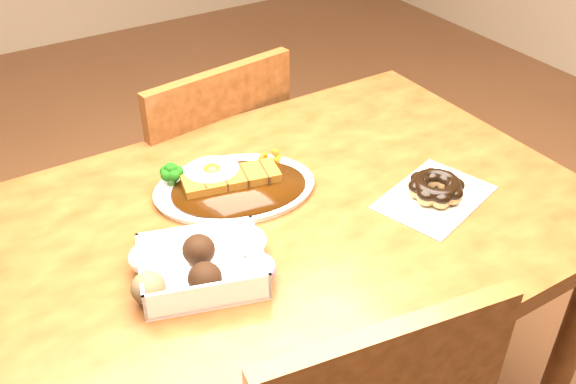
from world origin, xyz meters
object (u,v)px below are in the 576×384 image
katsu_curry_plate (232,184)px  pon_de_ring (436,188)px  donut_box (202,265)px  table (281,256)px  chair_far (202,186)px

katsu_curry_plate → pon_de_ring: katsu_curry_plate is taller
donut_box → pon_de_ring: 0.49m
donut_box → table: bearing=20.9°
table → katsu_curry_plate: bearing=107.7°
chair_far → pon_de_ring: bearing=101.5°
katsu_curry_plate → donut_box: size_ratio=1.47×
table → katsu_curry_plate: (-0.04, 0.12, 0.11)m
katsu_curry_plate → pon_de_ring: size_ratio=1.39×
pon_de_ring → donut_box: bearing=176.2°
katsu_curry_plate → donut_box: (-0.16, -0.20, 0.01)m
chair_far → pon_de_ring: chair_far is taller
table → pon_de_ring: 0.33m
chair_far → pon_de_ring: (0.22, -0.64, 0.29)m
pon_de_ring → table: bearing=159.4°
table → chair_far: (0.07, 0.54, -0.17)m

